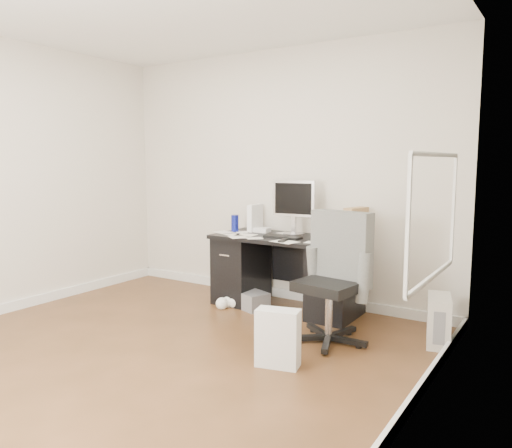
{
  "coord_description": "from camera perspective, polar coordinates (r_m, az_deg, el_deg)",
  "views": [
    {
      "loc": [
        2.74,
        -2.73,
        1.51
      ],
      "look_at": [
        0.22,
        1.2,
        0.92
      ],
      "focal_mm": 35.0,
      "sensor_mm": 36.0,
      "label": 1
    }
  ],
  "objects": [
    {
      "name": "ground",
      "position": [
        4.15,
        -11.98,
        -14.3
      ],
      "size": [
        4.0,
        4.0,
        0.0
      ],
      "primitive_type": "plane",
      "color": "#492F17",
      "rests_on": "ground"
    },
    {
      "name": "room_shell",
      "position": [
        3.87,
        -11.98,
        9.24
      ],
      "size": [
        4.02,
        4.02,
        2.71
      ],
      "color": "beige",
      "rests_on": "ground"
    },
    {
      "name": "desk",
      "position": [
        5.13,
        3.46,
        -5.3
      ],
      "size": [
        1.5,
        0.7,
        0.75
      ],
      "color": "black",
      "rests_on": "ground"
    },
    {
      "name": "loose_papers",
      "position": [
        5.12,
        1.25,
        -1.32
      ],
      "size": [
        1.1,
        0.6,
        0.0
      ],
      "primitive_type": null,
      "color": "white",
      "rests_on": "desk"
    },
    {
      "name": "lcd_monitor",
      "position": [
        5.13,
        4.35,
        1.9
      ],
      "size": [
        0.48,
        0.3,
        0.58
      ],
      "primitive_type": null,
      "rotation": [
        0.0,
        0.0,
        0.08
      ],
      "color": "silver",
      "rests_on": "desk"
    },
    {
      "name": "keyboard",
      "position": [
        4.97,
        3.07,
        -1.48
      ],
      "size": [
        0.39,
        0.14,
        0.02
      ],
      "primitive_type": "cube",
      "rotation": [
        0.0,
        0.0,
        -0.02
      ],
      "color": "black",
      "rests_on": "desk"
    },
    {
      "name": "computer_mouse",
      "position": [
        4.89,
        7.64,
        -1.44
      ],
      "size": [
        0.08,
        0.08,
        0.06
      ],
      "primitive_type": "sphere",
      "rotation": [
        0.0,
        0.0,
        0.41
      ],
      "color": "silver",
      "rests_on": "desk"
    },
    {
      "name": "travel_mug",
      "position": [
        5.41,
        -2.43,
        0.08
      ],
      "size": [
        0.08,
        0.08,
        0.18
      ],
      "primitive_type": "cylinder",
      "rotation": [
        0.0,
        0.0,
        0.05
      ],
      "color": "#161F98",
      "rests_on": "desk"
    },
    {
      "name": "white_binder",
      "position": [
        5.44,
        -0.1,
        0.71
      ],
      "size": [
        0.13,
        0.26,
        0.29
      ],
      "primitive_type": "cube",
      "rotation": [
        0.0,
        0.0,
        0.05
      ],
      "color": "white",
      "rests_on": "desk"
    },
    {
      "name": "magazine_file",
      "position": [
        4.87,
        11.35,
        -0.01
      ],
      "size": [
        0.2,
        0.3,
        0.32
      ],
      "primitive_type": "cube",
      "rotation": [
        0.0,
        0.0,
        -0.25
      ],
      "color": "#9E7E4C",
      "rests_on": "desk"
    },
    {
      "name": "pen_cup",
      "position": [
        5.03,
        7.53,
        -0.05
      ],
      "size": [
        0.11,
        0.11,
        0.26
      ],
      "primitive_type": null,
      "rotation": [
        0.0,
        0.0,
        -0.0
      ],
      "color": "#5C2F1A",
      "rests_on": "desk"
    },
    {
      "name": "yellow_book",
      "position": [
        4.65,
        8.84,
        -2.05
      ],
      "size": [
        0.17,
        0.22,
        0.04
      ],
      "primitive_type": "cube",
      "rotation": [
        0.0,
        0.0,
        0.02
      ],
      "color": "gold",
      "rests_on": "desk"
    },
    {
      "name": "paper_remote",
      "position": [
        4.74,
        3.29,
        -1.92
      ],
      "size": [
        0.28,
        0.24,
        0.02
      ],
      "primitive_type": null,
      "rotation": [
        0.0,
        0.0,
        -0.19
      ],
      "color": "white",
      "rests_on": "desk"
    },
    {
      "name": "office_chair",
      "position": [
        4.19,
        8.39,
        -6.16
      ],
      "size": [
        0.71,
        0.71,
        1.09
      ],
      "primitive_type": null,
      "rotation": [
        0.0,
        0.0,
        -0.16
      ],
      "color": "#4C4E4C",
      "rests_on": "ground"
    },
    {
      "name": "pc_tower",
      "position": [
        4.46,
        20.15,
        -10.29
      ],
      "size": [
        0.27,
        0.43,
        0.4
      ],
      "primitive_type": "cube",
      "rotation": [
        0.0,
        0.0,
        0.24
      ],
      "color": "#B7B2A6",
      "rests_on": "ground"
    },
    {
      "name": "shopping_bag",
      "position": [
        3.77,
        2.52,
        -12.88
      ],
      "size": [
        0.36,
        0.3,
        0.43
      ],
      "primitive_type": "cube",
      "rotation": [
        0.0,
        0.0,
        0.24
      ],
      "color": "silver",
      "rests_on": "ground"
    },
    {
      "name": "wicker_basket",
      "position": [
        5.6,
        -2.22,
        -6.22
      ],
      "size": [
        0.51,
        0.51,
        0.42
      ],
      "primitive_type": "cube",
      "rotation": [
        0.0,
        0.0,
        0.24
      ],
      "color": "#463215",
      "rests_on": "ground"
    },
    {
      "name": "desk_printer",
      "position": [
        5.18,
        -0.37,
        -8.74
      ],
      "size": [
        0.36,
        0.33,
        0.17
      ],
      "primitive_type": "cube",
      "rotation": [
        0.0,
        0.0,
        -0.36
      ],
      "color": "slate",
      "rests_on": "ground"
    }
  ]
}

